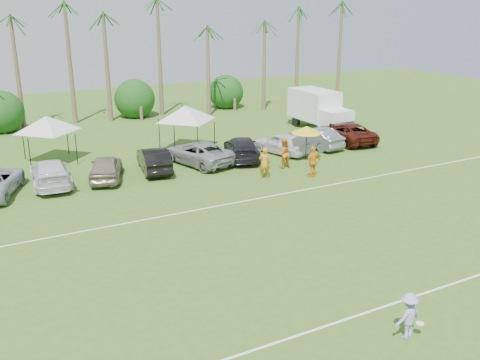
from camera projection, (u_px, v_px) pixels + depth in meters
name	position (u px, v px, depth m)	size (l,w,h in m)	color
field_lines	(230.00, 259.00, 22.84)	(80.00, 12.10, 0.01)	white
palm_tree_4	(19.00, 42.00, 43.85)	(2.40, 2.40, 8.90)	brown
palm_tree_5	(68.00, 30.00, 45.38)	(2.40, 2.40, 9.90)	brown
palm_tree_6	(114.00, 19.00, 46.91)	(2.40, 2.40, 10.90)	brown
palm_tree_7	(157.00, 9.00, 48.44)	(2.40, 2.40, 11.90)	brown
palm_tree_8	(207.00, 37.00, 51.49)	(2.40, 2.40, 8.90)	brown
palm_tree_9	(252.00, 27.00, 53.47)	(2.40, 2.40, 9.90)	brown
palm_tree_10	(294.00, 17.00, 55.45)	(2.40, 2.40, 10.90)	brown
palm_tree_11	(326.00, 8.00, 56.98)	(2.40, 2.40, 11.90)	brown
bush_tree_1	(1.00, 111.00, 45.55)	(4.00, 4.00, 4.00)	brown
bush_tree_2	(137.00, 100.00, 50.95)	(4.00, 4.00, 4.00)	brown
bush_tree_3	(230.00, 92.00, 55.44)	(4.00, 4.00, 4.00)	brown
sideline_player_a	(264.00, 163.00, 33.32)	(0.72, 0.47, 1.98)	orange
sideline_player_b	(283.00, 153.00, 35.47)	(0.98, 0.76, 2.01)	orange
sideline_player_c	(313.00, 162.00, 33.50)	(1.18, 0.49, 2.01)	orange
box_truck	(319.00, 109.00, 46.25)	(2.61, 6.56, 3.37)	white
canopy_tent_left	(46.00, 116.00, 36.25)	(4.62, 4.62, 3.74)	black
canopy_tent_right	(186.00, 106.00, 39.27)	(4.82, 4.82, 3.90)	black
market_umbrella	(307.00, 130.00, 36.86)	(2.19, 2.19, 2.44)	black
frisbee_player	(408.00, 316.00, 17.24)	(1.07, 0.66, 1.60)	#989FD8
parked_car_3	(50.00, 173.00, 32.09)	(2.19, 5.38, 1.56)	white
parked_car_4	(106.00, 167.00, 33.13)	(1.84, 4.58, 1.56)	gray
parked_car_5	(154.00, 159.00, 34.85)	(1.65, 4.74, 1.56)	black
parked_car_6	(198.00, 153.00, 36.44)	(2.59, 5.62, 1.56)	#959698
parked_car_7	(242.00, 148.00, 37.66)	(2.19, 5.38, 1.56)	black
parked_car_8	(281.00, 143.00, 39.00)	(1.84, 4.58, 1.56)	white
parked_car_9	(315.00, 137.00, 40.68)	(1.65, 4.74, 1.56)	slate
parked_car_10	(348.00, 133.00, 42.25)	(2.59, 5.62, 1.56)	#48140C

